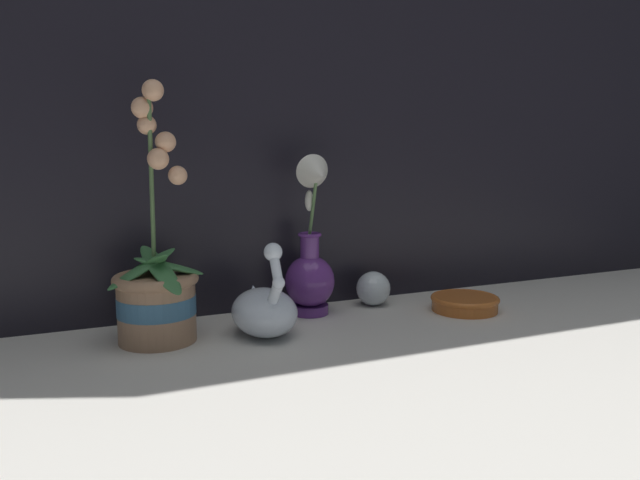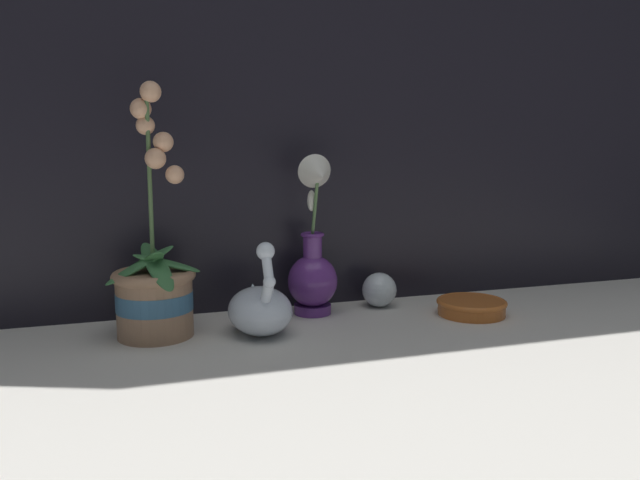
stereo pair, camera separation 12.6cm
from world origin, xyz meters
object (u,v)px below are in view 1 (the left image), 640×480
at_px(orchid_potted_plant, 156,289).
at_px(blue_vase, 313,264).
at_px(swan_figurine, 264,309).
at_px(amber_dish, 465,302).
at_px(glass_sphere, 373,288).

xyz_separation_m(orchid_potted_plant, blue_vase, (0.34, 0.06, 0.01)).
bearing_deg(orchid_potted_plant, blue_vase, 9.47).
distance_m(orchid_potted_plant, swan_figurine, 0.20).
bearing_deg(orchid_potted_plant, amber_dish, -4.32).
bearing_deg(swan_figurine, orchid_potted_plant, 167.54).
bearing_deg(blue_vase, swan_figurine, -145.47).
bearing_deg(swan_figurine, glass_sphere, 20.97).
bearing_deg(swan_figurine, blue_vase, 34.53).
relative_size(blue_vase, glass_sphere, 4.40).
bearing_deg(amber_dish, blue_vase, 161.65).
distance_m(swan_figurine, amber_dish, 0.46).
bearing_deg(blue_vase, glass_sphere, 5.75).
distance_m(orchid_potted_plant, glass_sphere, 0.50).
xyz_separation_m(swan_figurine, amber_dish, (0.46, -0.01, -0.03)).
relative_size(orchid_potted_plant, blue_vase, 1.39).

